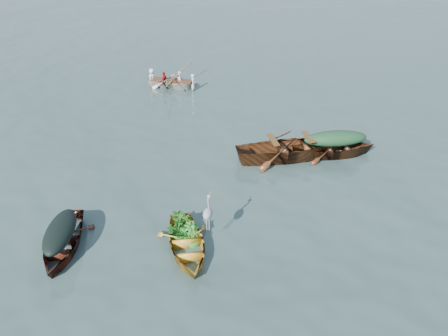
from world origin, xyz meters
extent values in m
plane|color=#344946|center=(0.00, 0.00, 0.00)|extent=(140.00, 140.00, 0.00)
imported|color=gold|center=(-0.25, 0.46, 0.00)|extent=(2.39, 3.21, 0.78)
imported|color=#4B2011|center=(-3.22, -0.04, 0.00)|extent=(1.95, 3.42, 0.78)
imported|color=#42200F|center=(3.34, 6.18, 0.00)|extent=(4.11, 2.41, 0.89)
imported|color=#593616|center=(1.88, 5.68, 0.00)|extent=(5.23, 3.34, 1.21)
imported|color=beige|center=(-4.07, 11.74, 0.00)|extent=(3.55, 1.27, 0.79)
ellipsoid|color=black|center=(-3.22, -0.04, 0.59)|extent=(1.07, 1.88, 0.40)
ellipsoid|color=#1A4024|center=(3.34, 6.18, 0.70)|extent=(2.26, 1.33, 0.52)
imported|color=#1F751E|center=(-0.45, 0.97, 0.69)|extent=(1.01, 1.11, 0.60)
imported|color=silver|center=(-4.07, 11.74, 0.77)|extent=(2.50, 1.10, 0.76)
camera|label=1|loc=(2.25, -7.40, 7.04)|focal=35.00mm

